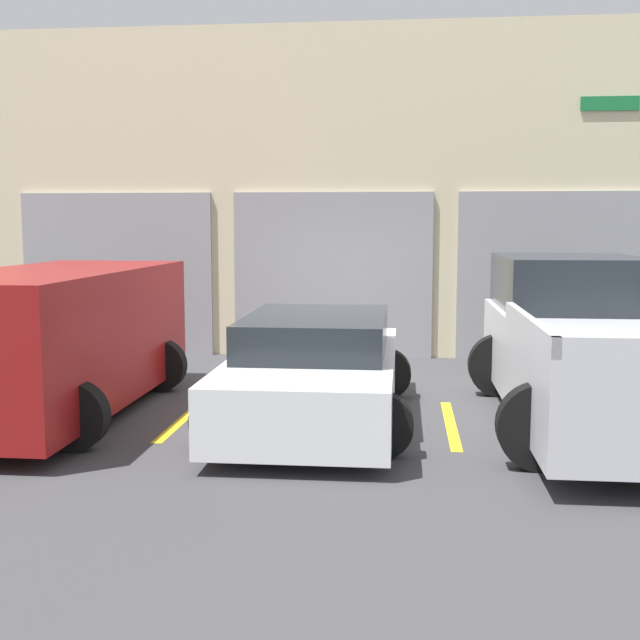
% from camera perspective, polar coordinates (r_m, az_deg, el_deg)
% --- Properties ---
extents(ground_plane, '(28.00, 28.00, 0.00)m').
position_cam_1_polar(ground_plane, '(10.65, 0.56, -5.24)').
color(ground_plane, '#3D3D3F').
extents(shophouse_building, '(15.22, 0.68, 5.48)m').
position_cam_1_polar(shophouse_building, '(13.69, 1.83, 8.75)').
color(shophouse_building, beige).
rests_on(shophouse_building, ground).
extents(pickup_truck, '(2.42, 5.13, 1.83)m').
position_cam_1_polar(pickup_truck, '(9.47, 18.50, -1.83)').
color(pickup_truck, silver).
rests_on(pickup_truck, ground).
extents(sedan_white, '(2.18, 4.30, 1.21)m').
position_cam_1_polar(sedan_white, '(9.09, -0.31, -3.62)').
color(sedan_white, white).
rests_on(sedan_white, ground).
extents(sedan_side, '(2.29, 4.59, 1.71)m').
position_cam_1_polar(sedan_side, '(9.82, -18.28, -1.16)').
color(sedan_side, maroon).
rests_on(sedan_side, ground).
extents(parking_stripe_left, '(0.12, 2.20, 0.01)m').
position_cam_1_polar(parking_stripe_left, '(9.47, -9.58, -6.85)').
color(parking_stripe_left, gold).
rests_on(parking_stripe_left, ground).
extents(parking_stripe_centre, '(0.12, 2.20, 0.01)m').
position_cam_1_polar(parking_stripe_centre, '(9.15, 9.27, -7.32)').
color(parking_stripe_centre, gold).
rests_on(parking_stripe_centre, ground).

